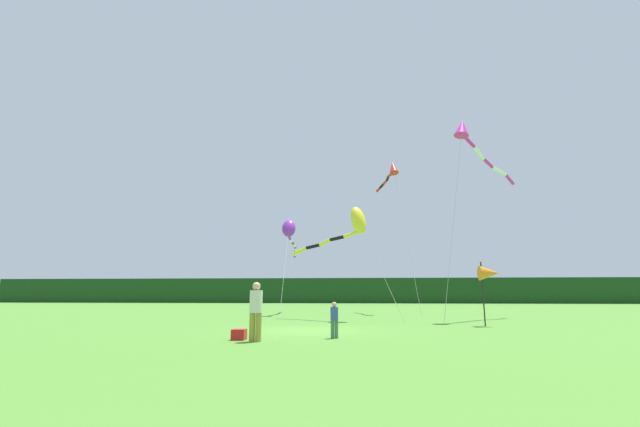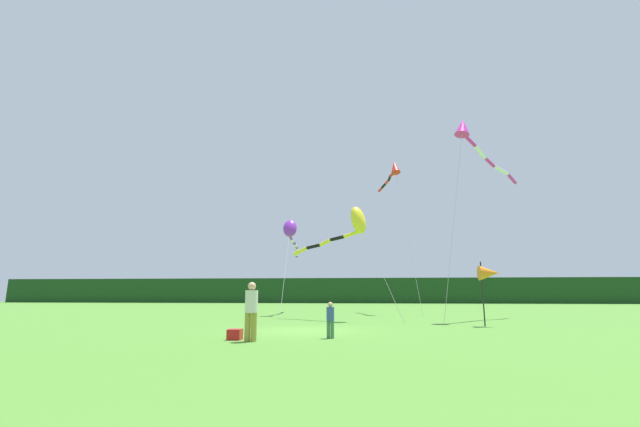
{
  "view_description": "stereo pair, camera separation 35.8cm",
  "coord_description": "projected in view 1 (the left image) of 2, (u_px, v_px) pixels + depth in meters",
  "views": [
    {
      "loc": [
        1.95,
        -16.96,
        1.5
      ],
      "look_at": [
        0.0,
        6.0,
        5.97
      ],
      "focal_mm": 22.97,
      "sensor_mm": 36.0,
      "label": 1
    },
    {
      "loc": [
        2.31,
        -16.92,
        1.5
      ],
      "look_at": [
        0.0,
        6.0,
        5.97
      ],
      "focal_mm": 22.97,
      "sensor_mm": 36.0,
      "label": 2
    }
  ],
  "objects": [
    {
      "name": "ground_plane",
      "position": [
        307.0,
        331.0,
        16.46
      ],
      "size": [
        120.0,
        120.0,
        0.0
      ],
      "primitive_type": "plane",
      "color": "#4C842D"
    },
    {
      "name": "distant_treeline",
      "position": [
        342.0,
        291.0,
        60.83
      ],
      "size": [
        108.0,
        2.07,
        3.64
      ],
      "primitive_type": "cube",
      "color": "#193D19",
      "rests_on": "ground"
    },
    {
      "name": "person_adult",
      "position": [
        256.0,
        308.0,
        12.94
      ],
      "size": [
        0.4,
        0.4,
        1.84
      ],
      "color": "olive",
      "rests_on": "ground"
    },
    {
      "name": "person_child",
      "position": [
        334.0,
        318.0,
        13.81
      ],
      "size": [
        0.26,
        0.26,
        1.19
      ],
      "color": "#3F724C",
      "rests_on": "ground"
    },
    {
      "name": "cooler_box",
      "position": [
        239.0,
        335.0,
        13.27
      ],
      "size": [
        0.43,
        0.44,
        0.34
      ],
      "primitive_type": "cube",
      "color": "red",
      "rests_on": "ground"
    },
    {
      "name": "banner_flag_pole",
      "position": [
        489.0,
        274.0,
        19.14
      ],
      "size": [
        0.9,
        0.7,
        2.93
      ],
      "color": "black",
      "rests_on": "ground"
    },
    {
      "name": "kite_purple",
      "position": [
        290.0,
        232.0,
        29.13
      ],
      "size": [
        1.02,
        9.99,
        6.69
      ],
      "color": "#B2B2B2",
      "rests_on": "ground"
    },
    {
      "name": "kite_magenta",
      "position": [
        470.0,
        138.0,
        24.54
      ],
      "size": [
        6.52,
        6.39,
        11.59
      ],
      "color": "#B2B2B2",
      "rests_on": "ground"
    },
    {
      "name": "kite_red",
      "position": [
        391.0,
        171.0,
        32.15
      ],
      "size": [
        2.29,
        7.45,
        11.72
      ],
      "color": "#B2B2B2",
      "rests_on": "ground"
    },
    {
      "name": "kite_yellow",
      "position": [
        353.0,
        224.0,
        23.35
      ],
      "size": [
        6.33,
        4.08,
        6.44
      ],
      "color": "#B2B2B2",
      "rests_on": "ground"
    }
  ]
}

